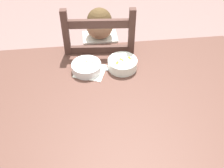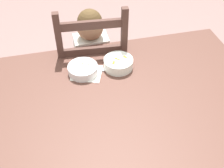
# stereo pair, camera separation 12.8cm
# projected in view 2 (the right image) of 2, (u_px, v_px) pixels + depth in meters

# --- Properties ---
(dining_table) EXTENTS (1.53, 1.01, 0.73)m
(dining_table) POSITION_uv_depth(u_px,v_px,m) (119.00, 112.00, 1.49)
(dining_table) COLOR brown
(dining_table) RESTS_ON ground
(dining_chair) EXTENTS (0.45, 0.45, 1.02)m
(dining_chair) POSITION_uv_depth(u_px,v_px,m) (93.00, 73.00, 1.99)
(dining_chair) COLOR #492E27
(dining_chair) RESTS_ON ground
(child_figure) EXTENTS (0.32, 0.31, 0.94)m
(child_figure) POSITION_uv_depth(u_px,v_px,m) (92.00, 55.00, 1.89)
(child_figure) COLOR white
(child_figure) RESTS_ON ground
(bowl_of_peas) EXTENTS (0.17, 0.17, 0.05)m
(bowl_of_peas) POSITION_uv_depth(u_px,v_px,m) (83.00, 69.00, 1.57)
(bowl_of_peas) COLOR white
(bowl_of_peas) RESTS_ON dining_table
(bowl_of_carrots) EXTENTS (0.17, 0.17, 0.06)m
(bowl_of_carrots) POSITION_uv_depth(u_px,v_px,m) (118.00, 63.00, 1.60)
(bowl_of_carrots) COLOR white
(bowl_of_carrots) RESTS_ON dining_table
(spoon) EXTENTS (0.14, 0.04, 0.01)m
(spoon) POSITION_uv_depth(u_px,v_px,m) (108.00, 68.00, 1.61)
(spoon) COLOR silver
(spoon) RESTS_ON dining_table
(paper_napkin) EXTENTS (0.20, 0.19, 0.00)m
(paper_napkin) POSITION_uv_depth(u_px,v_px,m) (87.00, 73.00, 1.58)
(paper_napkin) COLOR white
(paper_napkin) RESTS_ON dining_table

